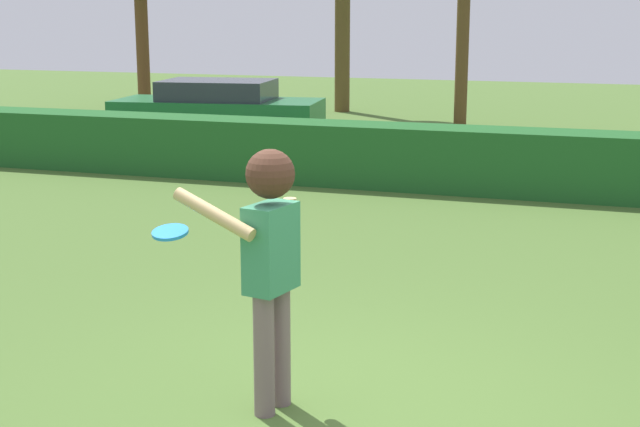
{
  "coord_description": "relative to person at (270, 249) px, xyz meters",
  "views": [
    {
      "loc": [
        1.8,
        -5.55,
        2.65
      ],
      "look_at": [
        -0.36,
        0.85,
        1.15
      ],
      "focal_mm": 51.63,
      "sensor_mm": 36.0,
      "label": 1
    }
  ],
  "objects": [
    {
      "name": "ground_plane",
      "position": [
        0.37,
        0.15,
        -1.12
      ],
      "size": [
        60.0,
        60.0,
        0.0
      ],
      "primitive_type": "plane",
      "color": "#4A6B2D"
    },
    {
      "name": "person",
      "position": [
        0.0,
        0.0,
        0.0
      ],
      "size": [
        0.79,
        0.56,
        1.78
      ],
      "color": "slate",
      "rests_on": "ground"
    },
    {
      "name": "frisbee",
      "position": [
        -0.67,
        -0.1,
        0.08
      ],
      "size": [
        0.24,
        0.24,
        0.07
      ],
      "color": "#268CE5"
    },
    {
      "name": "hedge_row",
      "position": [
        0.37,
        8.09,
        -0.65
      ],
      "size": [
        22.78,
        0.9,
        0.95
      ],
      "primitive_type": "cube",
      "color": "#1F5923",
      "rests_on": "ground"
    },
    {
      "name": "parked_car_green",
      "position": [
        -5.87,
        11.86,
        -0.43
      ],
      "size": [
        4.39,
        2.26,
        1.25
      ],
      "color": "#1E6633",
      "rests_on": "ground"
    }
  ]
}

